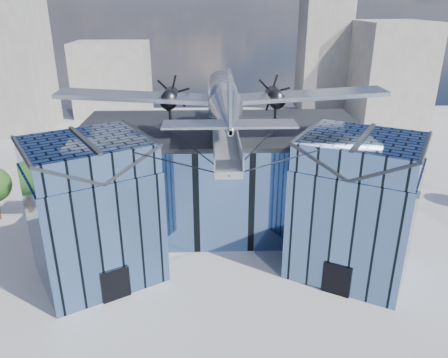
{
  "coord_description": "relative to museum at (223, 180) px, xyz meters",
  "views": [
    {
      "loc": [
        -1.23,
        -32.42,
        21.34
      ],
      "look_at": [
        0.0,
        2.0,
        7.2
      ],
      "focal_mm": 35.0,
      "sensor_mm": 36.0,
      "label": 1
    }
  ],
  "objects": [
    {
      "name": "bg_towers",
      "position": [
        1.45,
        44.67,
        4.47
      ],
      "size": [
        77.0,
        24.5,
        26.0
      ],
      "color": "gray",
      "rests_on": "ground"
    },
    {
      "name": "museum",
      "position": [
        0.0,
        0.0,
        0.0
      ],
      "size": [
        32.88,
        24.5,
        17.6
      ],
      "color": "#4D6D9E",
      "rests_on": "ground"
    },
    {
      "name": "ground_plane",
      "position": [
        -0.0,
        -5.82,
        -5.54
      ],
      "size": [
        120.0,
        120.0,
        0.0
      ],
      "primitive_type": "plane",
      "color": "gray"
    }
  ]
}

